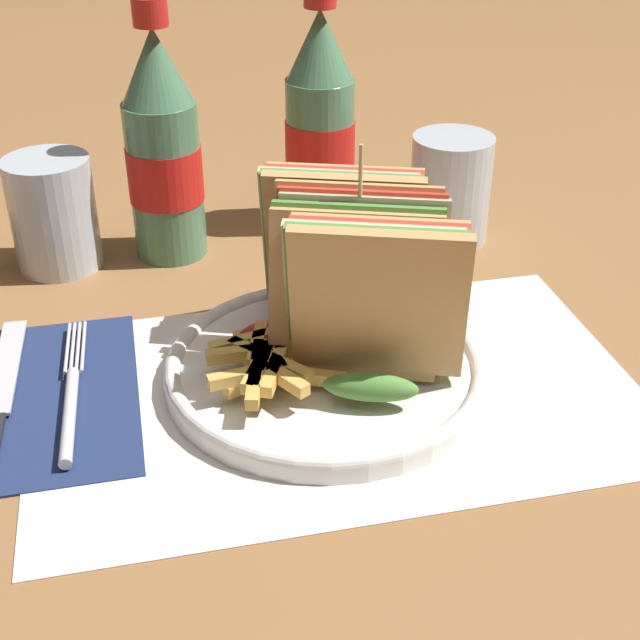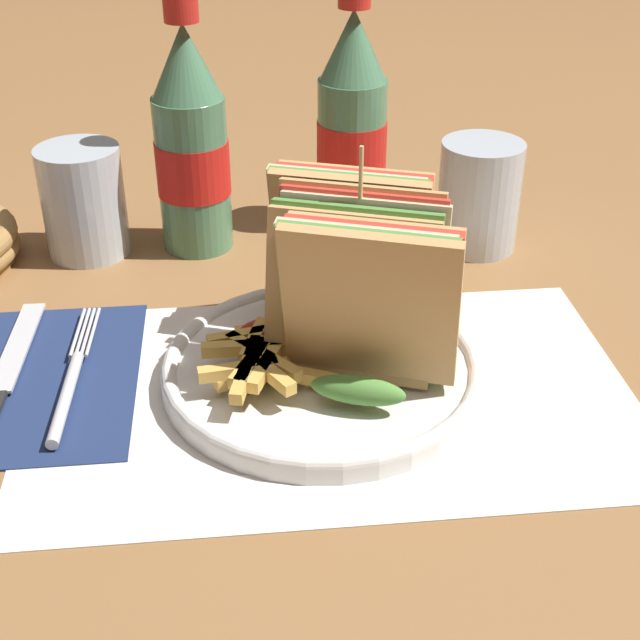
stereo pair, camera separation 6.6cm
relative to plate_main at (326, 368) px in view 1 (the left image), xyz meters
The scene contains 13 objects.
ground_plane 0.03m from the plate_main, 14.51° to the left, with size 4.00×4.00×0.00m, color olive.
placemat 0.02m from the plate_main, 78.43° to the right, with size 0.44×0.27×0.00m.
plate_main is the anchor object (origin of this frame).
club_sandwich 0.07m from the plate_main, 33.74° to the left, with size 0.14×0.20×0.16m.
fries_pile 0.05m from the plate_main, 163.93° to the right, with size 0.10×0.10×0.02m.
ketchup_blob 0.05m from the plate_main, 150.59° to the left, with size 0.05×0.04×0.02m.
napkin 0.21m from the plate_main, behind, with size 0.14×0.20×0.00m.
fork 0.18m from the plate_main, behind, with size 0.02×0.18×0.01m.
knife 0.23m from the plate_main, behind, with size 0.02×0.21×0.00m.
coke_bottle_near 0.27m from the plate_main, 111.72° to the left, with size 0.07×0.07×0.23m.
coke_bottle_far 0.30m from the plate_main, 78.21° to the left, with size 0.07×0.07×0.23m.
glass_near 0.27m from the plate_main, 50.99° to the left, with size 0.08×0.08×0.10m.
glass_far 0.31m from the plate_main, 130.12° to the left, with size 0.08×0.08×0.10m.
Camera 1 is at (-0.15, -0.54, 0.38)m, focal length 50.00 mm.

